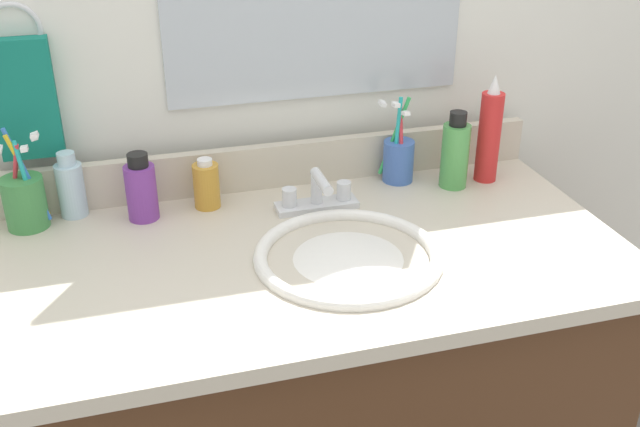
% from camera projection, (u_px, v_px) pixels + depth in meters
% --- Properties ---
extents(vanity_cabinet, '(1.06, 0.54, 0.72)m').
position_uv_depth(vanity_cabinet, '(312.00, 420.00, 1.48)').
color(vanity_cabinet, '#4C2D19').
rests_on(vanity_cabinet, ground_plane).
extents(countertop, '(1.11, 0.58, 0.03)m').
position_uv_depth(countertop, '(311.00, 257.00, 1.31)').
color(countertop, beige).
rests_on(countertop, vanity_cabinet).
extents(backsplash, '(1.11, 0.02, 0.09)m').
position_uv_depth(backsplash, '(275.00, 165.00, 1.52)').
color(backsplash, beige).
rests_on(backsplash, countertop).
extents(back_wall, '(2.21, 0.04, 1.30)m').
position_uv_depth(back_wall, '(270.00, 213.00, 1.64)').
color(back_wall, silver).
rests_on(back_wall, ground_plane).
extents(towel_ring, '(0.10, 0.01, 0.10)m').
position_uv_depth(towel_ring, '(13.00, 30.00, 1.31)').
color(towel_ring, silver).
extents(hand_towel, '(0.11, 0.04, 0.22)m').
position_uv_depth(hand_towel, '(25.00, 99.00, 1.35)').
color(hand_towel, '#147260').
extents(sink_basin, '(0.33, 0.33, 0.11)m').
position_uv_depth(sink_basin, '(348.00, 273.00, 1.29)').
color(sink_basin, white).
rests_on(sink_basin, countertop).
extents(faucet, '(0.16, 0.10, 0.08)m').
position_uv_depth(faucet, '(317.00, 196.00, 1.43)').
color(faucet, silver).
rests_on(faucet, countertop).
extents(bottle_toner_green, '(0.06, 0.06, 0.16)m').
position_uv_depth(bottle_toner_green, '(455.00, 153.00, 1.51)').
color(bottle_toner_green, '#4C9E4C').
rests_on(bottle_toner_green, countertop).
extents(bottle_spray_red, '(0.05, 0.05, 0.23)m').
position_uv_depth(bottle_spray_red, '(489.00, 134.00, 1.52)').
color(bottle_spray_red, red).
rests_on(bottle_spray_red, countertop).
extents(bottle_cream_purple, '(0.06, 0.06, 0.13)m').
position_uv_depth(bottle_cream_purple, '(141.00, 190.00, 1.38)').
color(bottle_cream_purple, '#7A3899').
rests_on(bottle_cream_purple, countertop).
extents(bottle_oil_amber, '(0.05, 0.05, 0.10)m').
position_uv_depth(bottle_oil_amber, '(206.00, 185.00, 1.43)').
color(bottle_oil_amber, gold).
rests_on(bottle_oil_amber, countertop).
extents(bottle_gel_clear, '(0.05, 0.05, 0.13)m').
position_uv_depth(bottle_gel_clear, '(71.00, 187.00, 1.40)').
color(bottle_gel_clear, silver).
rests_on(bottle_gel_clear, countertop).
extents(cup_green, '(0.08, 0.08, 0.19)m').
position_uv_depth(cup_green, '(25.00, 200.00, 1.36)').
color(cup_green, '#3F8C47').
rests_on(cup_green, countertop).
extents(cup_blue_plastic, '(0.07, 0.07, 0.18)m').
position_uv_depth(cup_blue_plastic, '(398.00, 158.00, 1.54)').
color(cup_blue_plastic, '#3F66B7').
rests_on(cup_blue_plastic, countertop).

